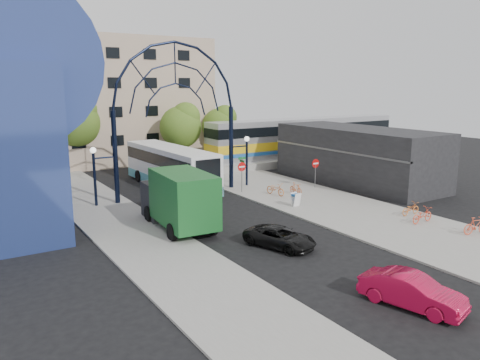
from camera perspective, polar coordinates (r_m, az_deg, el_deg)
ground at (r=26.58m, az=5.55°, el=-7.86°), size 120.00×120.00×0.00m
sidewalk_east at (r=34.52m, az=11.96°, el=-3.39°), size 8.00×56.00×0.12m
plaza_west at (r=28.60m, az=-12.52°, el=-6.55°), size 5.00×50.00×0.12m
gateway_arch at (r=37.10m, az=-7.86°, el=11.05°), size 13.64×0.44×12.10m
stop_sign at (r=38.26m, az=0.22°, el=1.29°), size 0.80×0.07×2.50m
do_not_enter_sign at (r=40.40m, az=9.19°, el=1.66°), size 0.76×0.07×2.48m
street_name_sign at (r=38.95m, az=0.24°, el=1.68°), size 0.70×0.70×2.80m
sandwich_board at (r=34.21m, az=6.82°, el=-2.17°), size 0.55×0.61×0.99m
commercial_block_east at (r=43.77m, az=14.12°, el=2.91°), size 6.00×16.00×5.00m
apartment_block at (r=57.43m, az=-14.89°, el=9.37°), size 20.00×12.10×14.00m
train_platform at (r=55.42m, az=7.89°, el=2.72°), size 32.00×5.00×0.80m
train_car at (r=55.10m, az=7.96°, el=5.29°), size 25.10×3.05×4.20m
tree_north_a at (r=50.67m, az=-7.10°, el=6.71°), size 4.48×4.48×7.00m
tree_north_b at (r=51.08m, az=-19.35°, el=6.93°), size 5.12×5.12×8.00m
tree_north_c at (r=55.25m, az=-2.33°, el=6.84°), size 4.16×4.16×6.50m
city_bus at (r=41.03m, az=-8.46°, el=1.65°), size 3.40×12.94×3.52m
green_truck at (r=29.24m, az=-7.58°, el=-2.34°), size 3.24×7.47×3.68m
black_suv at (r=25.99m, az=4.88°, el=-6.97°), size 3.13×4.51×1.14m
red_sedan at (r=20.47m, az=20.20°, el=-12.59°), size 2.48×4.39×1.37m
bike_near_a at (r=37.54m, az=4.34°, el=-1.09°), size 0.95×1.96×0.99m
bike_near_b at (r=38.02m, az=6.82°, el=-1.03°), size 0.46×1.54×0.92m
bike_far_a at (r=33.80m, az=20.08°, el=-3.31°), size 1.65×0.59×0.86m
bike_far_b at (r=31.02m, az=26.84°, el=-4.99°), size 1.82×0.96×1.05m
bike_far_c at (r=32.19m, az=21.32°, el=-4.01°), size 1.90×0.71×0.99m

